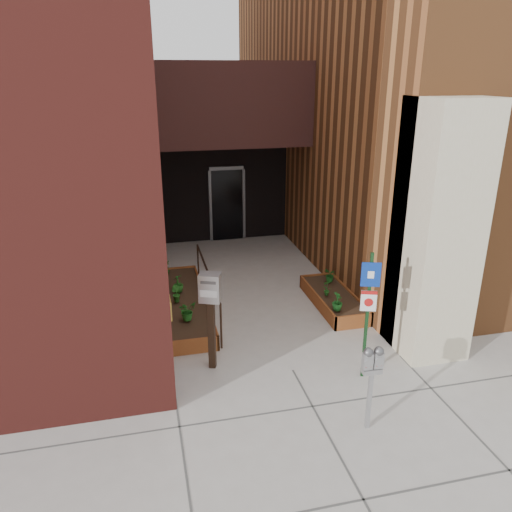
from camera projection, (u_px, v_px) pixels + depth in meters
ground at (293, 370)px, 8.45m from camera, size 80.00×80.00×0.00m
architecture at (212, 62)px, 12.97m from camera, size 20.00×14.60×10.00m
planter_left at (185, 305)px, 10.53m from camera, size 0.90×3.60×0.30m
planter_right at (333, 300)px, 10.75m from camera, size 0.80×2.20×0.30m
handrail at (207, 277)px, 10.38m from camera, size 0.04×3.34×0.90m
parking_meter at (372, 366)px, 6.75m from camera, size 0.29×0.14×1.30m
sign_post at (368, 303)px, 7.82m from camera, size 0.29×0.12×2.18m
payment_dropbox at (211, 301)px, 8.12m from camera, size 0.41×0.36×1.72m
shrub_left_a at (187, 311)px, 9.48m from camera, size 0.47×0.47×0.37m
shrub_left_b at (176, 294)px, 10.23m from camera, size 0.26×0.26×0.34m
shrub_left_c at (178, 283)px, 10.68m from camera, size 0.31×0.31×0.39m
shrub_left_d at (167, 267)px, 11.63m from camera, size 0.21×0.21×0.33m
shrub_right_a at (337, 301)px, 9.86m from camera, size 0.28×0.28×0.38m
shrub_right_b at (327, 287)px, 10.52m from camera, size 0.19×0.19×0.36m
shrub_right_c at (330, 275)px, 11.20m from camera, size 0.30×0.30×0.32m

